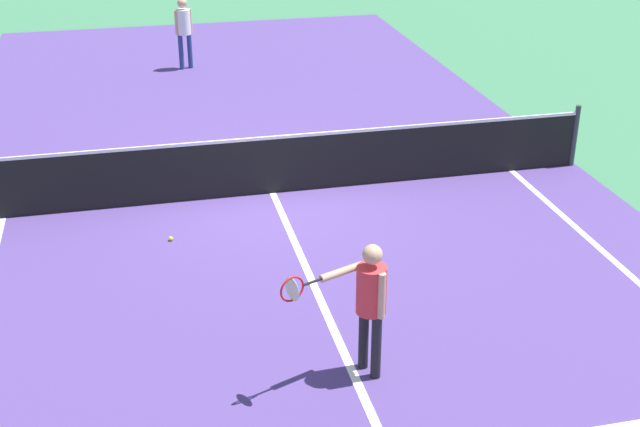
{
  "coord_description": "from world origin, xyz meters",
  "views": [
    {
      "loc": [
        -2.07,
        -12.29,
        5.55
      ],
      "look_at": [
        0.09,
        -2.97,
        1.0
      ],
      "focal_mm": 47.91,
      "sensor_mm": 36.0,
      "label": 1
    }
  ],
  "objects_px": {
    "player_far": "(184,26)",
    "tennis_ball_near_net": "(171,239)",
    "net": "(272,164)",
    "player_near": "(369,297)"
  },
  "relations": [
    {
      "from": "net",
      "to": "player_near",
      "type": "xyz_separation_m",
      "value": [
        0.15,
        -4.96,
        0.46
      ]
    },
    {
      "from": "player_far",
      "to": "tennis_ball_near_net",
      "type": "xyz_separation_m",
      "value": [
        -1.0,
        -8.9,
        -0.98
      ]
    },
    {
      "from": "player_near",
      "to": "tennis_ball_near_net",
      "type": "height_order",
      "value": "player_near"
    },
    {
      "from": "player_near",
      "to": "player_far",
      "type": "relative_size",
      "value": 0.94
    },
    {
      "from": "net",
      "to": "player_far",
      "type": "distance_m",
      "value": 7.63
    },
    {
      "from": "net",
      "to": "tennis_ball_near_net",
      "type": "bearing_deg",
      "value": -142.18
    },
    {
      "from": "net",
      "to": "tennis_ball_near_net",
      "type": "xyz_separation_m",
      "value": [
        -1.7,
        -1.32,
        -0.46
      ]
    },
    {
      "from": "player_far",
      "to": "player_near",
      "type": "bearing_deg",
      "value": -86.11
    },
    {
      "from": "tennis_ball_near_net",
      "to": "player_far",
      "type": "bearing_deg",
      "value": 83.59
    },
    {
      "from": "player_far",
      "to": "tennis_ball_near_net",
      "type": "bearing_deg",
      "value": -96.41
    }
  ]
}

